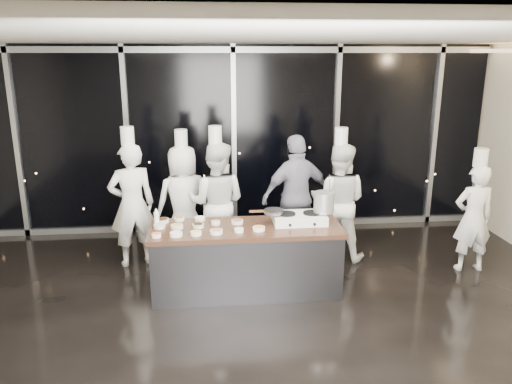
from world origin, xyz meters
TOP-DOWN VIEW (x-y plane):
  - ground at (0.00, 0.00)m, footprint 9.00×9.00m
  - room_shell at (0.18, 0.00)m, footprint 9.02×7.02m
  - window_wall at (0.00, 3.43)m, footprint 8.90×0.11m
  - demo_counter at (0.00, 0.90)m, footprint 2.46×0.86m
  - stove at (0.71, 0.98)m, footprint 0.68×0.44m
  - frying_pan at (0.36, 1.00)m, footprint 0.45×0.26m
  - stock_pot at (1.03, 0.98)m, footprint 0.27×0.27m
  - prep_bowls at (-0.61, 0.91)m, footprint 1.40×0.72m
  - squeeze_bottle at (-1.14, 1.05)m, footprint 0.07×0.07m
  - chef_far_left at (-1.58, 1.96)m, footprint 0.77×0.63m
  - chef_left at (-0.85, 2.23)m, footprint 0.99×0.82m
  - chef_center at (-0.35, 1.96)m, footprint 1.03×0.88m
  - guest at (0.87, 2.05)m, footprint 1.19×0.72m
  - chef_right at (1.48, 1.90)m, footprint 1.05×0.94m
  - chef_side at (3.27, 1.25)m, footprint 0.57×0.38m

SIDE VIEW (x-z plane):
  - ground at x=0.00m, z-range 0.00..0.00m
  - demo_counter at x=0.00m, z-range 0.00..0.90m
  - chef_side at x=3.27m, z-range -0.09..1.70m
  - chef_left at x=-0.85m, z-range -0.10..1.86m
  - chef_right at x=1.48m, z-range -0.11..1.90m
  - chef_center at x=-0.35m, z-range -0.11..1.95m
  - prep_bowls at x=-0.61m, z-range 0.90..0.95m
  - chef_far_left at x=-1.58m, z-range -0.10..1.96m
  - guest at x=0.87m, z-range 0.00..1.89m
  - stove at x=0.71m, z-range 0.89..1.03m
  - squeeze_bottle at x=-1.14m, z-range 0.89..1.13m
  - frying_pan at x=0.36m, z-range 1.04..1.08m
  - stock_pot at x=1.03m, z-range 1.04..1.30m
  - window_wall at x=0.00m, z-range 0.00..3.20m
  - room_shell at x=0.18m, z-range 0.64..3.85m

